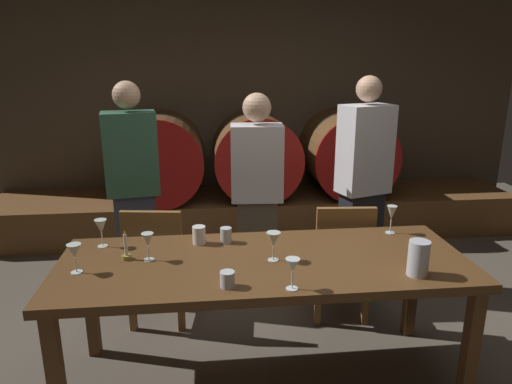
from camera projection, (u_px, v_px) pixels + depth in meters
name	position (u px, v px, depth m)	size (l,w,h in m)	color
ground_plane	(297.00, 365.00, 2.92)	(7.90, 7.90, 0.00)	brown
back_wall	(251.00, 108.00, 5.34)	(6.08, 0.24, 2.55)	brown
barrel_shelf	(256.00, 212.00, 5.11)	(5.47, 0.90, 0.42)	brown
wine_barrel_left	(161.00, 157.00, 4.83)	(0.87, 0.92, 0.87)	brown
wine_barrel_center	(255.00, 155.00, 4.93)	(0.87, 0.92, 0.87)	brown
wine_barrel_right	(346.00, 153.00, 5.03)	(0.87, 0.92, 0.87)	brown
dining_table	(264.00, 272.00, 2.61)	(2.25, 0.85, 0.77)	brown
chair_left	(157.00, 260.00, 3.26)	(0.45, 0.45, 0.88)	brown
chair_right	(341.00, 256.00, 3.33)	(0.43, 0.43, 0.88)	brown
guest_left	(134.00, 193.00, 3.51)	(0.42, 0.30, 1.68)	#33384C
guest_center	(257.00, 198.00, 3.54)	(0.39, 0.26, 1.60)	brown
guest_right	(363.00, 185.00, 3.68)	(0.44, 0.35, 1.71)	black
candle_center	(126.00, 252.00, 2.58)	(0.05, 0.05, 0.17)	olive
pitcher	(418.00, 258.00, 2.38)	(0.11, 0.11, 0.18)	silver
wine_glass_far_left	(74.00, 252.00, 2.40)	(0.07, 0.07, 0.16)	silver
wine_glass_left	(101.00, 227.00, 2.73)	(0.07, 0.07, 0.17)	silver
wine_glass_center_left	(148.00, 241.00, 2.55)	(0.07, 0.07, 0.16)	silver
wine_glass_center_right	(273.00, 240.00, 2.55)	(0.08, 0.08, 0.16)	silver
wine_glass_right	(293.00, 266.00, 2.23)	(0.07, 0.07, 0.16)	white
wine_glass_far_right	(392.00, 213.00, 2.94)	(0.06, 0.06, 0.18)	silver
cup_left	(199.00, 235.00, 2.79)	(0.08, 0.08, 0.11)	white
cup_center	(227.00, 279.00, 2.27)	(0.07, 0.07, 0.08)	silver
cup_right	(226.00, 235.00, 2.81)	(0.07, 0.07, 0.09)	silver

